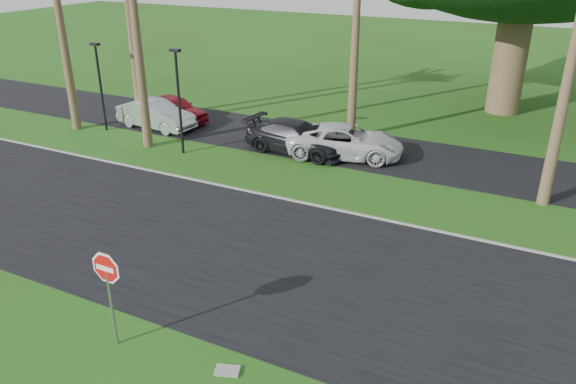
{
  "coord_description": "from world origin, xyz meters",
  "views": [
    {
      "loc": [
        8.96,
        -10.79,
        8.8
      ],
      "look_at": [
        1.99,
        3.14,
        1.8
      ],
      "focal_mm": 35.0,
      "sensor_mm": 36.0,
      "label": 1
    }
  ],
  "objects_px": {
    "car_silver": "(156,115)",
    "car_red": "(174,109)",
    "stop_sign_near": "(108,280)",
    "car_minivan": "(345,142)",
    "car_dark": "(297,138)"
  },
  "relations": [
    {
      "from": "car_red",
      "to": "car_minivan",
      "type": "relative_size",
      "value": 0.8
    },
    {
      "from": "car_minivan",
      "to": "car_dark",
      "type": "bearing_deg",
      "value": 88.69
    },
    {
      "from": "stop_sign_near",
      "to": "car_red",
      "type": "xyz_separation_m",
      "value": [
        -9.75,
        15.2,
        -1.08
      ]
    },
    {
      "from": "stop_sign_near",
      "to": "car_minivan",
      "type": "height_order",
      "value": "stop_sign_near"
    },
    {
      "from": "car_silver",
      "to": "car_red",
      "type": "distance_m",
      "value": 1.33
    },
    {
      "from": "car_silver",
      "to": "car_minivan",
      "type": "distance_m",
      "value": 10.11
    },
    {
      "from": "car_red",
      "to": "car_silver",
      "type": "bearing_deg",
      "value": -172.44
    },
    {
      "from": "stop_sign_near",
      "to": "car_minivan",
      "type": "bearing_deg",
      "value": 89.06
    },
    {
      "from": "stop_sign_near",
      "to": "car_dark",
      "type": "distance_m",
      "value": 13.99
    },
    {
      "from": "stop_sign_near",
      "to": "car_silver",
      "type": "distance_m",
      "value": 17.06
    },
    {
      "from": "car_red",
      "to": "car_dark",
      "type": "xyz_separation_m",
      "value": [
        7.86,
        -1.38,
        0.01
      ]
    },
    {
      "from": "stop_sign_near",
      "to": "car_dark",
      "type": "xyz_separation_m",
      "value": [
        -1.89,
        13.82,
        -1.07
      ]
    },
    {
      "from": "car_silver",
      "to": "car_dark",
      "type": "height_order",
      "value": "car_dark"
    },
    {
      "from": "stop_sign_near",
      "to": "car_red",
      "type": "relative_size",
      "value": 0.64
    },
    {
      "from": "car_silver",
      "to": "car_minivan",
      "type": "relative_size",
      "value": 0.84
    }
  ]
}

